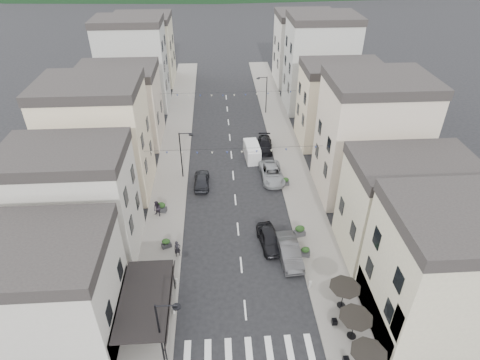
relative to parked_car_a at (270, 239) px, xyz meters
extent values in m
cube|color=slate|center=(-10.38, 18.53, -0.72)|extent=(4.00, 76.00, 0.12)
cube|color=slate|center=(4.62, 18.53, -0.72)|extent=(4.00, 76.00, 0.12)
cube|color=beige|center=(-18.38, -8.47, 3.22)|extent=(12.00, 8.00, 8.00)
cube|color=#BAAF94|center=(11.62, -9.47, 4.22)|extent=(10.00, 8.00, 10.00)
cube|color=black|center=(-10.38, -8.47, 2.42)|extent=(3.60, 7.50, 0.15)
cube|color=black|center=(-8.58, -8.47, 1.92)|extent=(0.34, 7.50, 0.99)
cylinder|color=black|center=(-8.68, -11.97, 0.82)|extent=(0.10, 0.10, 3.20)
cylinder|color=black|center=(-8.68, -4.97, 0.82)|extent=(0.10, 0.10, 3.20)
cube|color=beige|center=(-17.38, 0.53, 4.22)|extent=(10.00, 7.00, 10.00)
cube|color=#262323|center=(-17.38, 0.53, 9.72)|extent=(10.20, 7.14, 1.00)
cube|color=beige|center=(-17.38, 10.53, 5.22)|extent=(10.00, 8.00, 12.00)
cube|color=#262323|center=(-17.38, 10.53, 11.72)|extent=(10.20, 8.16, 1.00)
cube|color=beige|center=(-17.38, 22.53, 3.97)|extent=(10.00, 8.00, 9.50)
cube|color=#262323|center=(-17.38, 22.53, 9.22)|extent=(10.20, 8.16, 1.00)
cube|color=#A7A7A2|center=(-17.38, 34.53, 5.72)|extent=(10.00, 7.00, 13.00)
cube|color=#262323|center=(-17.38, 34.53, 12.72)|extent=(10.20, 7.14, 1.00)
cube|color=#BAAF94|center=(-17.38, 46.53, 4.72)|extent=(10.00, 9.00, 11.00)
cube|color=#262323|center=(-17.38, 46.53, 10.72)|extent=(10.20, 9.18, 1.00)
cube|color=#BAAF94|center=(11.62, -1.47, 3.72)|extent=(10.00, 7.00, 9.00)
cube|color=#262323|center=(11.62, -1.47, 8.72)|extent=(10.20, 7.14, 1.00)
cube|color=beige|center=(11.62, 8.53, 5.47)|extent=(10.00, 8.00, 12.50)
cube|color=#262323|center=(11.62, 8.53, 12.22)|extent=(10.20, 8.16, 1.00)
cube|color=beige|center=(11.62, 20.53, 4.22)|extent=(10.00, 7.00, 10.00)
cube|color=#262323|center=(11.62, 20.53, 9.72)|extent=(10.20, 7.14, 1.00)
cube|color=#A7A7A2|center=(11.62, 32.53, 5.97)|extent=(10.00, 8.00, 13.50)
cube|color=#262323|center=(11.62, 32.53, 13.22)|extent=(10.20, 8.16, 1.00)
cube|color=beige|center=(11.62, 44.53, 4.97)|extent=(10.00, 9.00, 11.50)
cube|color=#262323|center=(11.62, 44.53, 11.22)|extent=(10.20, 9.18, 1.00)
cone|color=black|center=(4.82, -13.47, 1.59)|extent=(2.50, 2.50, 0.55)
cylinder|color=black|center=(4.82, -10.67, 0.49)|extent=(0.06, 0.06, 2.30)
cone|color=black|center=(4.82, -10.67, 1.59)|extent=(2.50, 2.50, 0.55)
cylinder|color=black|center=(4.82, -10.67, -0.29)|extent=(0.70, 0.70, 0.04)
cylinder|color=black|center=(4.82, -7.87, 0.49)|extent=(0.06, 0.06, 2.30)
cone|color=black|center=(4.82, -7.87, 1.59)|extent=(2.50, 2.50, 0.55)
cylinder|color=black|center=(4.82, -7.87, -0.29)|extent=(0.70, 0.70, 0.04)
cylinder|color=black|center=(-8.98, -11.47, 2.22)|extent=(0.14, 0.14, 6.00)
cylinder|color=black|center=(-8.28, -11.47, 5.12)|extent=(1.40, 0.10, 0.10)
cylinder|color=black|center=(-7.63, -11.47, 4.97)|extent=(0.56, 0.56, 0.08)
cylinder|color=black|center=(-8.98, 12.53, 2.22)|extent=(0.14, 0.14, 6.00)
cylinder|color=black|center=(-8.28, 12.53, 5.12)|extent=(1.40, 0.10, 0.10)
cylinder|color=black|center=(-7.63, 12.53, 4.97)|extent=(0.56, 0.56, 0.08)
cylinder|color=black|center=(3.22, 30.53, 2.22)|extent=(0.14, 0.14, 6.00)
cylinder|color=black|center=(2.52, 30.53, 5.12)|extent=(1.40, 0.10, 0.10)
cylinder|color=black|center=(1.87, 30.53, 4.97)|extent=(0.56, 0.56, 0.08)
cylinder|color=gray|center=(-8.58, -7.47, -0.36)|extent=(0.26, 0.26, 0.60)
cylinder|color=gray|center=(-8.58, -4.47, -0.36)|extent=(0.26, 0.26, 0.60)
cylinder|color=gray|center=(2.82, -5.47, -0.36)|extent=(0.26, 0.26, 0.60)
cylinder|color=black|center=(-2.88, 8.53, 5.22)|extent=(19.00, 0.02, 0.02)
cone|color=beige|center=(-11.59, 8.53, 5.04)|extent=(0.28, 0.28, 0.24)
cone|color=navy|center=(-10.01, 8.53, 4.95)|extent=(0.28, 0.28, 0.24)
cone|color=beige|center=(-8.42, 8.53, 4.87)|extent=(0.28, 0.28, 0.24)
cone|color=navy|center=(-6.84, 8.53, 4.80)|extent=(0.28, 0.28, 0.24)
cone|color=beige|center=(-5.26, 8.53, 4.76)|extent=(0.28, 0.28, 0.24)
cone|color=navy|center=(-3.67, 8.53, 4.73)|extent=(0.28, 0.28, 0.24)
cone|color=beige|center=(-2.09, 8.53, 4.73)|extent=(0.28, 0.28, 0.24)
cone|color=navy|center=(-0.51, 8.53, 4.76)|extent=(0.28, 0.28, 0.24)
cone|color=beige|center=(1.08, 8.53, 4.80)|extent=(0.28, 0.28, 0.24)
cone|color=navy|center=(2.66, 8.53, 4.87)|extent=(0.28, 0.28, 0.24)
cone|color=beige|center=(4.24, 8.53, 4.95)|extent=(0.28, 0.28, 0.24)
cone|color=navy|center=(5.83, 8.53, 5.04)|extent=(0.28, 0.28, 0.24)
cylinder|color=black|center=(-2.88, 24.53, 5.22)|extent=(19.00, 0.02, 0.02)
cone|color=beige|center=(-11.59, 24.53, 5.04)|extent=(0.28, 0.28, 0.24)
cone|color=navy|center=(-10.01, 24.53, 4.95)|extent=(0.28, 0.28, 0.24)
cone|color=beige|center=(-8.42, 24.53, 4.87)|extent=(0.28, 0.28, 0.24)
cone|color=navy|center=(-6.84, 24.53, 4.80)|extent=(0.28, 0.28, 0.24)
cone|color=beige|center=(-5.26, 24.53, 4.76)|extent=(0.28, 0.28, 0.24)
cone|color=navy|center=(-3.67, 24.53, 4.73)|extent=(0.28, 0.28, 0.24)
cone|color=beige|center=(-2.09, 24.53, 4.73)|extent=(0.28, 0.28, 0.24)
cone|color=navy|center=(-0.51, 24.53, 4.76)|extent=(0.28, 0.28, 0.24)
cone|color=beige|center=(1.08, 24.53, 4.80)|extent=(0.28, 0.28, 0.24)
cone|color=navy|center=(2.66, 24.53, 4.87)|extent=(0.28, 0.28, 0.24)
cone|color=beige|center=(4.24, 24.53, 4.95)|extent=(0.28, 0.28, 0.24)
cone|color=navy|center=(5.83, 24.53, 5.04)|extent=(0.28, 0.28, 0.24)
imported|color=black|center=(0.00, 0.00, 0.00)|extent=(2.45, 4.78, 1.56)
imported|color=#38383A|center=(1.57, -1.86, 0.06)|extent=(2.13, 5.18, 1.67)
imported|color=gray|center=(1.72, 11.51, -0.01)|extent=(2.76, 5.64, 1.54)
imported|color=black|center=(1.72, 18.79, -0.09)|extent=(2.27, 4.84, 1.37)
imported|color=black|center=(-6.66, 10.65, -0.03)|extent=(1.82, 4.43, 1.50)
cube|color=silver|center=(-0.23, 16.64, 0.13)|extent=(2.02, 4.47, 1.82)
cube|color=silver|center=(-0.19, 16.10, 1.09)|extent=(1.87, 3.02, 0.45)
cylinder|color=black|center=(-0.84, 14.96, -0.46)|extent=(0.27, 0.65, 0.64)
cylinder|color=black|center=(0.61, 15.06, -0.46)|extent=(0.27, 0.65, 0.64)
cylinder|color=black|center=(-1.06, 18.23, -0.46)|extent=(0.27, 0.65, 0.64)
cylinder|color=black|center=(0.39, 18.33, -0.46)|extent=(0.27, 0.65, 0.64)
imported|color=black|center=(-8.68, -1.02, 0.19)|extent=(0.72, 0.60, 1.69)
imported|color=black|center=(-11.19, 5.09, 0.24)|extent=(1.10, 1.04, 1.80)
cube|color=#2F2F32|center=(-9.86, 0.20, -0.43)|extent=(1.02, 0.82, 0.45)
ellipsoid|color=black|center=(-9.86, 0.20, 0.06)|extent=(0.79, 0.50, 0.58)
cube|color=#2C2C2F|center=(-10.86, 5.76, -0.40)|extent=(1.15, 0.80, 0.52)
ellipsoid|color=black|center=(-10.86, 5.76, 0.18)|extent=(0.92, 0.59, 0.67)
cube|color=#2F2F32|center=(3.12, -1.76, -0.43)|extent=(1.02, 0.72, 0.46)
ellipsoid|color=black|center=(3.12, -1.76, 0.08)|extent=(0.81, 0.52, 0.59)
cube|color=#333335|center=(3.12, 1.05, -0.39)|extent=(1.19, 0.82, 0.54)
ellipsoid|color=black|center=(3.12, 1.05, 0.21)|extent=(0.96, 0.61, 0.70)
cube|color=#2F3032|center=(3.12, 9.95, -0.44)|extent=(0.89, 0.49, 0.44)
ellipsoid|color=black|center=(3.12, 9.95, 0.05)|extent=(0.78, 0.50, 0.57)
camera|label=1|loc=(-4.63, -28.49, 25.94)|focal=30.00mm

